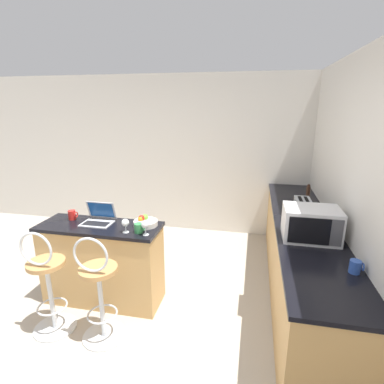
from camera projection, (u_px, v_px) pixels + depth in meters
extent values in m
plane|color=#ADA393|center=(110.00, 339.00, 2.80)|extent=(20.00, 20.00, 0.00)
cube|color=silver|center=(180.00, 155.00, 5.03)|extent=(12.00, 0.06, 2.60)
cube|color=tan|center=(103.00, 265.00, 3.27)|extent=(1.27, 0.45, 0.86)
cube|color=black|center=(99.00, 227.00, 3.15)|extent=(1.30, 0.48, 0.03)
cube|color=tan|center=(300.00, 260.00, 3.38)|extent=(0.60, 3.22, 0.86)
cube|color=black|center=(304.00, 223.00, 3.25)|extent=(0.63, 3.25, 0.03)
cylinder|color=silver|center=(56.00, 327.00, 2.94)|extent=(0.40, 0.40, 0.02)
cylinder|color=silver|center=(51.00, 297.00, 2.85)|extent=(0.04, 0.04, 0.69)
torus|color=silver|center=(52.00, 306.00, 2.88)|extent=(0.28, 0.28, 0.02)
cylinder|color=#B7844C|center=(46.00, 263.00, 2.75)|extent=(0.34, 0.34, 0.04)
torus|color=silver|center=(36.00, 249.00, 2.61)|extent=(0.32, 0.02, 0.32)
cylinder|color=silver|center=(105.00, 335.00, 2.84)|extent=(0.40, 0.40, 0.02)
cylinder|color=silver|center=(101.00, 304.00, 2.74)|extent=(0.04, 0.04, 0.69)
torus|color=silver|center=(102.00, 314.00, 2.77)|extent=(0.28, 0.28, 0.02)
cylinder|color=#B7844C|center=(98.00, 270.00, 2.64)|extent=(0.34, 0.34, 0.04)
torus|color=silver|center=(90.00, 255.00, 2.50)|extent=(0.32, 0.02, 0.32)
cube|color=#B7BABF|center=(97.00, 224.00, 3.17)|extent=(0.32, 0.22, 0.01)
cube|color=black|center=(96.00, 224.00, 3.15)|extent=(0.27, 0.12, 0.00)
cube|color=#B7BABF|center=(101.00, 210.00, 3.25)|extent=(0.32, 0.07, 0.20)
cube|color=#19478C|center=(101.00, 210.00, 3.25)|extent=(0.28, 0.05, 0.17)
cube|color=silver|center=(311.00, 223.00, 2.79)|extent=(0.50, 0.37, 0.30)
cube|color=black|center=(309.00, 231.00, 2.62)|extent=(0.35, 0.01, 0.24)
cube|color=#4C4C51|center=(337.00, 233.00, 2.58)|extent=(0.10, 0.01, 0.24)
cube|color=#9EA3A8|center=(303.00, 208.00, 3.38)|extent=(0.17, 0.31, 0.20)
cube|color=black|center=(300.00, 199.00, 3.36)|extent=(0.04, 0.22, 0.00)
cube|color=black|center=(307.00, 199.00, 3.35)|extent=(0.04, 0.22, 0.00)
cube|color=black|center=(294.00, 204.00, 3.39)|extent=(0.02, 0.02, 0.02)
cylinder|color=#331E14|center=(308.00, 196.00, 3.74)|extent=(0.05, 0.05, 0.24)
sphere|color=#331E14|center=(309.00, 186.00, 3.70)|extent=(0.04, 0.04, 0.04)
cylinder|color=red|center=(72.00, 215.00, 3.29)|extent=(0.08, 0.08, 0.10)
torus|color=red|center=(76.00, 215.00, 3.28)|extent=(0.01, 0.07, 0.07)
cylinder|color=silver|center=(146.00, 235.00, 2.90)|extent=(0.06, 0.06, 0.00)
cylinder|color=silver|center=(146.00, 231.00, 2.89)|extent=(0.01, 0.01, 0.07)
sphere|color=silver|center=(145.00, 224.00, 2.87)|extent=(0.08, 0.08, 0.08)
cylinder|color=silver|center=(146.00, 223.00, 3.13)|extent=(0.25, 0.25, 0.05)
sphere|color=red|center=(141.00, 218.00, 3.13)|extent=(0.07, 0.07, 0.07)
sphere|color=orange|center=(141.00, 219.00, 3.12)|extent=(0.06, 0.06, 0.06)
sphere|color=#66B233|center=(145.00, 217.00, 3.16)|extent=(0.06, 0.06, 0.06)
cylinder|color=#2D51AD|center=(355.00, 267.00, 2.24)|extent=(0.08, 0.08, 0.10)
torus|color=#2D51AD|center=(363.00, 267.00, 2.22)|extent=(0.01, 0.06, 0.06)
cylinder|color=silver|center=(126.00, 232.00, 2.97)|extent=(0.06, 0.06, 0.00)
cylinder|color=silver|center=(126.00, 229.00, 2.96)|extent=(0.01, 0.01, 0.07)
sphere|color=silver|center=(125.00, 223.00, 2.94)|extent=(0.08, 0.08, 0.08)
cylinder|color=#338447|center=(139.00, 228.00, 2.95)|extent=(0.08, 0.08, 0.09)
torus|color=#338447|center=(144.00, 228.00, 2.94)|extent=(0.01, 0.06, 0.06)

